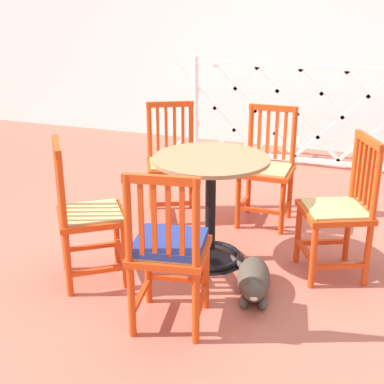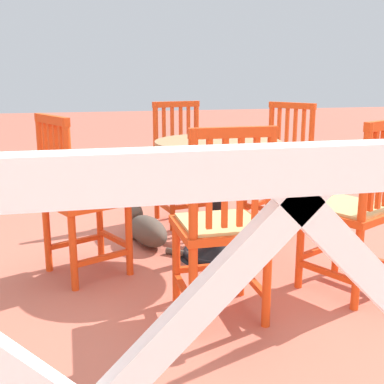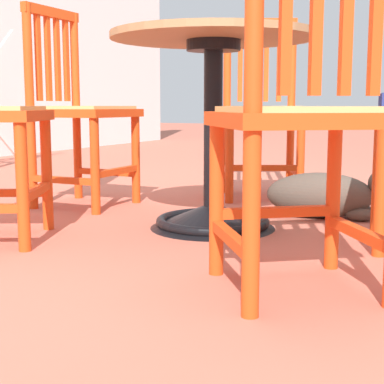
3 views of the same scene
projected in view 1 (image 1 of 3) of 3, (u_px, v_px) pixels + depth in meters
name	position (u px, v px, depth m)	size (l,w,h in m)	color
ground_plane	(207.00, 269.00, 3.54)	(24.00, 24.00, 0.00)	#BC604C
building_wall_backdrop	(304.00, 24.00, 5.94)	(10.00, 0.20, 2.80)	white
lattice_fence_panel	(298.00, 114.00, 5.52)	(2.80, 0.06, 1.09)	white
cafe_table	(210.00, 221.00, 3.57)	(0.76, 0.76, 0.73)	black
orange_chair_by_planter	(87.00, 216.00, 3.26)	(0.56, 0.56, 0.91)	#D64214
orange_chair_tucked_in	(169.00, 250.00, 2.80)	(0.47, 0.47, 0.91)	#D64214
orange_chair_at_corner	(339.00, 211.00, 3.34)	(0.53, 0.53, 0.91)	#D64214
orange_chair_facing_out	(267.00, 170.00, 4.13)	(0.41, 0.41, 0.91)	#D64214
orange_chair_near_fence	(172.00, 164.00, 4.26)	(0.54, 0.54, 0.91)	#D64214
tabby_cat	(253.00, 281.00, 3.20)	(0.42, 0.68, 0.23)	#4C4238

